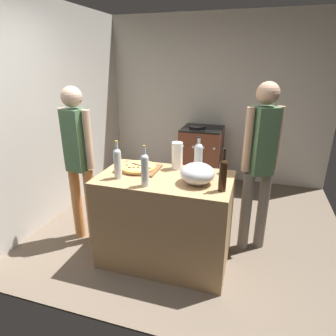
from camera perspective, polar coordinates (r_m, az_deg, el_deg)
ground_plane at (r=3.85m, az=3.14°, el=-9.58°), size 3.81×3.53×0.02m
kitchen_wall_rear at (r=4.85m, az=7.94°, el=13.05°), size 3.81×0.10×2.60m
kitchen_wall_left at (r=4.09m, az=-19.98°, el=10.66°), size 0.10×3.53×2.60m
counter at (r=2.87m, az=-0.60°, el=-10.13°), size 1.24×0.71×0.91m
cutting_board at (r=2.85m, az=-5.88°, el=-0.14°), size 0.40×0.32×0.02m
pizza at (r=2.84m, az=-5.89°, el=0.26°), size 0.35×0.35×0.03m
mixing_bowl at (r=2.51m, az=5.85°, el=-1.08°), size 0.30×0.30×0.18m
paper_towel_roll at (r=2.83m, az=1.82°, el=2.46°), size 0.11×0.11×0.27m
wine_bottle_amber at (r=2.74m, az=6.02°, el=2.27°), size 0.08×0.08×0.35m
wine_bottle_clear at (r=2.37m, az=10.82°, el=-1.09°), size 0.06×0.06×0.36m
wine_bottle_dark at (r=2.62m, az=-9.96°, el=1.19°), size 0.07×0.07×0.35m
wine_bottle_green at (r=2.43m, az=-4.61°, el=-0.14°), size 0.07×0.07×0.36m
stove at (r=4.65m, az=6.67°, el=2.28°), size 0.62×0.62×0.98m
person_in_stripes at (r=3.13m, az=-17.28°, el=1.99°), size 0.36×0.22×1.69m
person_in_red at (r=2.96m, az=17.79°, el=1.72°), size 0.34×0.28×1.75m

